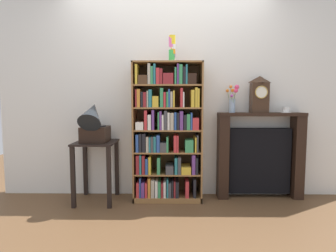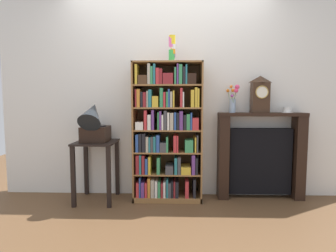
{
  "view_description": "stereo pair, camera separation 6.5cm",
  "coord_description": "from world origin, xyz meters",
  "px_view_note": "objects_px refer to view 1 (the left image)",
  "views": [
    {
      "loc": [
        0.04,
        -3.1,
        1.18
      ],
      "look_at": [
        0.01,
        0.11,
        0.89
      ],
      "focal_mm": 28.93,
      "sensor_mm": 36.0,
      "label": 1
    },
    {
      "loc": [
        0.11,
        -3.09,
        1.18
      ],
      "look_at": [
        0.01,
        0.11,
        0.89
      ],
      "focal_mm": 28.93,
      "sensor_mm": 36.0,
      "label": 2
    }
  ],
  "objects_px": {
    "fireplace_mantel": "(259,156)",
    "teacup_with_saucer": "(286,110)",
    "side_table_left": "(96,158)",
    "cup_stack": "(172,49)",
    "bookshelf": "(166,135)",
    "mantel_clock": "(259,94)",
    "flower_vase": "(233,100)",
    "gramophone": "(94,123)"
  },
  "relations": [
    {
      "from": "fireplace_mantel",
      "to": "teacup_with_saucer",
      "type": "xyz_separation_m",
      "value": [
        0.3,
        -0.02,
        0.56
      ]
    },
    {
      "from": "side_table_left",
      "to": "cup_stack",
      "type": "bearing_deg",
      "value": 3.22
    },
    {
      "from": "side_table_left",
      "to": "bookshelf",
      "type": "bearing_deg",
      "value": 4.61
    },
    {
      "from": "mantel_clock",
      "to": "teacup_with_saucer",
      "type": "distance_m",
      "value": 0.38
    },
    {
      "from": "fireplace_mantel",
      "to": "mantel_clock",
      "type": "relative_size",
      "value": 2.4
    },
    {
      "from": "cup_stack",
      "to": "mantel_clock",
      "type": "height_order",
      "value": "cup_stack"
    },
    {
      "from": "mantel_clock",
      "to": "teacup_with_saucer",
      "type": "xyz_separation_m",
      "value": [
        0.32,
        0.0,
        -0.19
      ]
    },
    {
      "from": "bookshelf",
      "to": "fireplace_mantel",
      "type": "relative_size",
      "value": 1.56
    },
    {
      "from": "side_table_left",
      "to": "teacup_with_saucer",
      "type": "height_order",
      "value": "teacup_with_saucer"
    },
    {
      "from": "bookshelf",
      "to": "side_table_left",
      "type": "xyz_separation_m",
      "value": [
        -0.83,
        -0.07,
        -0.27
      ]
    },
    {
      "from": "mantel_clock",
      "to": "teacup_with_saucer",
      "type": "bearing_deg",
      "value": 0.41
    },
    {
      "from": "bookshelf",
      "to": "teacup_with_saucer",
      "type": "bearing_deg",
      "value": 2.93
    },
    {
      "from": "teacup_with_saucer",
      "to": "side_table_left",
      "type": "bearing_deg",
      "value": -176.46
    },
    {
      "from": "fireplace_mantel",
      "to": "flower_vase",
      "type": "xyz_separation_m",
      "value": [
        -0.35,
        -0.03,
        0.69
      ]
    },
    {
      "from": "fireplace_mantel",
      "to": "flower_vase",
      "type": "distance_m",
      "value": 0.77
    },
    {
      "from": "gramophone",
      "to": "fireplace_mantel",
      "type": "bearing_deg",
      "value": 6.39
    },
    {
      "from": "mantel_clock",
      "to": "flower_vase",
      "type": "relative_size",
      "value": 1.32
    },
    {
      "from": "flower_vase",
      "to": "fireplace_mantel",
      "type": "bearing_deg",
      "value": 4.59
    },
    {
      "from": "flower_vase",
      "to": "gramophone",
      "type": "bearing_deg",
      "value": -173.23
    },
    {
      "from": "gramophone",
      "to": "flower_vase",
      "type": "distance_m",
      "value": 1.66
    },
    {
      "from": "bookshelf",
      "to": "flower_vase",
      "type": "height_order",
      "value": "bookshelf"
    },
    {
      "from": "bookshelf",
      "to": "gramophone",
      "type": "relative_size",
      "value": 3.08
    },
    {
      "from": "cup_stack",
      "to": "teacup_with_saucer",
      "type": "xyz_separation_m",
      "value": [
        1.37,
        0.09,
        -0.71
      ]
    },
    {
      "from": "side_table_left",
      "to": "mantel_clock",
      "type": "xyz_separation_m",
      "value": [
        1.94,
        0.14,
        0.75
      ]
    },
    {
      "from": "mantel_clock",
      "to": "teacup_with_saucer",
      "type": "height_order",
      "value": "mantel_clock"
    },
    {
      "from": "gramophone",
      "to": "fireplace_mantel",
      "type": "height_order",
      "value": "gramophone"
    },
    {
      "from": "flower_vase",
      "to": "mantel_clock",
      "type": "bearing_deg",
      "value": 1.46
    },
    {
      "from": "mantel_clock",
      "to": "flower_vase",
      "type": "distance_m",
      "value": 0.32
    },
    {
      "from": "bookshelf",
      "to": "side_table_left",
      "type": "distance_m",
      "value": 0.87
    },
    {
      "from": "cup_stack",
      "to": "gramophone",
      "type": "bearing_deg",
      "value": -172.78
    },
    {
      "from": "cup_stack",
      "to": "flower_vase",
      "type": "height_order",
      "value": "cup_stack"
    },
    {
      "from": "bookshelf",
      "to": "teacup_with_saucer",
      "type": "xyz_separation_m",
      "value": [
        1.44,
        0.07,
        0.29
      ]
    },
    {
      "from": "mantel_clock",
      "to": "flower_vase",
      "type": "bearing_deg",
      "value": -178.54
    },
    {
      "from": "mantel_clock",
      "to": "fireplace_mantel",
      "type": "bearing_deg",
      "value": 33.83
    },
    {
      "from": "side_table_left",
      "to": "teacup_with_saucer",
      "type": "distance_m",
      "value": 2.34
    },
    {
      "from": "cup_stack",
      "to": "fireplace_mantel",
      "type": "height_order",
      "value": "cup_stack"
    },
    {
      "from": "gramophone",
      "to": "flower_vase",
      "type": "bearing_deg",
      "value": 6.77
    },
    {
      "from": "cup_stack",
      "to": "mantel_clock",
      "type": "relative_size",
      "value": 0.69
    },
    {
      "from": "cup_stack",
      "to": "fireplace_mantel",
      "type": "distance_m",
      "value": 1.67
    },
    {
      "from": "teacup_with_saucer",
      "to": "bookshelf",
      "type": "bearing_deg",
      "value": -177.07
    },
    {
      "from": "cup_stack",
      "to": "fireplace_mantel",
      "type": "relative_size",
      "value": 0.29
    },
    {
      "from": "gramophone",
      "to": "flower_vase",
      "type": "height_order",
      "value": "flower_vase"
    }
  ]
}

